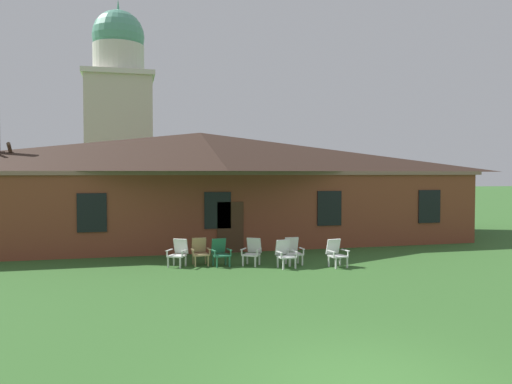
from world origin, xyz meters
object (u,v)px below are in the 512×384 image
object	(u,v)px
lawn_chair_near_door	(200,251)
lawn_chair_left_end	(220,252)
lawn_chair_right_end	(285,253)
lawn_chair_by_porch	(178,252)
lawn_chair_far_side	(293,250)
lawn_chair_under_eave	(336,252)
lawn_chair_middle	(252,251)

from	to	relation	value
lawn_chair_near_door	lawn_chair_left_end	world-z (taller)	same
lawn_chair_left_end	lawn_chair_right_end	xyz separation A→B (m)	(2.12, -0.87, 0.00)
lawn_chair_by_porch	lawn_chair_far_side	distance (m)	4.08
lawn_chair_near_door	lawn_chair_right_end	xyz separation A→B (m)	(2.79, -1.24, 0.00)
lawn_chair_left_end	lawn_chair_far_side	world-z (taller)	same
lawn_chair_under_eave	lawn_chair_far_side	bearing A→B (deg)	148.15
lawn_chair_left_end	lawn_chair_under_eave	bearing A→B (deg)	-16.55
lawn_chair_middle	lawn_chair_right_end	bearing A→B (deg)	-36.81
lawn_chair_under_eave	lawn_chair_middle	bearing A→B (deg)	159.75
lawn_chair_right_end	lawn_chair_far_side	bearing A→B (deg)	48.53
lawn_chair_by_porch	lawn_chair_under_eave	size ratio (longest dim) A/B	1.00
lawn_chair_near_door	lawn_chair_middle	bearing A→B (deg)	-15.60
lawn_chair_under_eave	lawn_chair_right_end	bearing A→B (deg)	170.88
lawn_chair_far_side	lawn_chair_under_eave	size ratio (longest dim) A/B	1.00
lawn_chair_near_door	lawn_chair_right_end	size ratio (longest dim) A/B	1.00
lawn_chair_near_door	lawn_chair_under_eave	xyz separation A→B (m)	(4.58, -1.53, 0.00)
lawn_chair_by_porch	lawn_chair_near_door	bearing A→B (deg)	7.51
lawn_chair_right_end	lawn_chair_under_eave	bearing A→B (deg)	-9.12
lawn_chair_left_end	lawn_chair_under_eave	distance (m)	4.08
lawn_chair_near_door	lawn_chair_far_side	bearing A→B (deg)	-12.26
lawn_chair_by_porch	lawn_chair_under_eave	xyz separation A→B (m)	(5.35, -1.43, 0.00)
lawn_chair_by_porch	lawn_chair_middle	bearing A→B (deg)	-8.91
lawn_chair_right_end	lawn_chair_under_eave	distance (m)	1.81
lawn_chair_by_porch	lawn_chair_left_end	world-z (taller)	same
lawn_chair_left_end	lawn_chair_middle	xyz separation A→B (m)	(1.14, -0.14, 0.00)
lawn_chair_left_end	lawn_chair_by_porch	bearing A→B (deg)	169.58
lawn_chair_near_door	lawn_chair_middle	size ratio (longest dim) A/B	1.00
lawn_chair_middle	lawn_chair_right_end	size ratio (longest dim) A/B	1.00
lawn_chair_left_end	lawn_chair_under_eave	size ratio (longest dim) A/B	1.00
lawn_chair_right_end	lawn_chair_middle	bearing A→B (deg)	143.19
lawn_chair_left_end	lawn_chair_right_end	size ratio (longest dim) A/B	1.00
lawn_chair_middle	lawn_chair_under_eave	world-z (taller)	same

